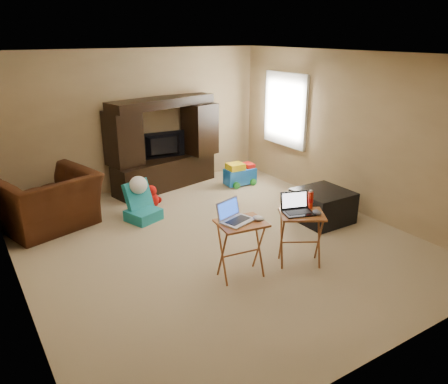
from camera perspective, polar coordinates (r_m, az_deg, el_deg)
floor at (r=6.14m, az=-1.01°, el=-6.48°), size 5.50×5.50×0.00m
ceiling at (r=5.49m, az=-1.17°, el=17.52°), size 5.50×5.50×0.00m
wall_back at (r=8.11m, az=-11.40°, el=9.09°), size 5.00×0.00×5.00m
wall_front at (r=3.76m, az=21.40°, el=-4.88°), size 5.00×0.00×5.00m
wall_left at (r=4.94m, az=-26.69°, el=0.21°), size 0.00×5.50×5.50m
wall_right at (r=7.27m, az=16.12°, el=7.45°), size 0.00×5.50×5.50m
window_pane at (r=8.32m, az=8.11°, el=10.61°), size 0.00×1.20×1.20m
window_frame at (r=8.31m, az=8.01°, el=10.60°), size 0.06×1.14×1.34m
entertainment_center at (r=8.09m, az=-7.86°, el=6.24°), size 2.10×0.92×1.67m
television at (r=8.09m, az=-7.81°, el=5.99°), size 0.85×0.19×0.49m
recliner at (r=6.91m, az=-21.95°, el=-1.16°), size 1.54×1.43×0.83m
child_rocker at (r=6.81m, az=-10.58°, el=-1.29°), size 0.60×0.64×0.60m
plush_toy at (r=7.31m, az=-9.48°, el=-0.58°), size 0.35×0.29×0.39m
push_toy at (r=8.32m, az=2.10°, el=2.45°), size 0.62×0.46×0.45m
ottoman at (r=6.88m, az=12.73°, el=-1.77°), size 0.75×0.75×0.48m
tray_table_left at (r=5.17m, az=2.23°, el=-7.52°), size 0.60×0.50×0.71m
tray_table_right at (r=5.52m, az=9.94°, el=-6.05°), size 0.67×0.63×0.69m
laptop_left at (r=4.97m, az=1.83°, el=-2.64°), size 0.44×0.40×0.24m
laptop_right at (r=5.32m, az=9.77°, el=-1.61°), size 0.43×0.39×0.24m
mouse_left at (r=5.05m, az=4.52°, el=-3.44°), size 0.14×0.17×0.06m
mouse_right at (r=5.38m, az=12.06°, el=-2.61°), size 0.12×0.16×0.06m
water_bottle at (r=5.53m, az=11.20°, el=-1.05°), size 0.07×0.07×0.21m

